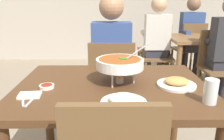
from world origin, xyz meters
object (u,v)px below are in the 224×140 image
object	(u,v)px
rice_plate	(124,101)
patron_bg_middle	(157,37)
chair_bg_right	(190,46)
chair_bg_middle	(158,51)
diner_main	(111,56)
appetizer_plate	(176,83)
drink_glass	(211,93)
chair_bg_window	(157,46)
chair_bg_left	(218,62)
dining_table_main	(112,101)
sauce_dish	(47,86)
chair_diner_main	(111,81)
curry_bowl	(120,64)
dining_table_far	(203,46)
patron_bg_right	(192,32)

from	to	relation	value
rice_plate	patron_bg_middle	size ratio (longest dim) A/B	0.18
chair_bg_right	chair_bg_middle	bearing A→B (deg)	-148.09
diner_main	appetizer_plate	bearing A→B (deg)	-63.21
chair_bg_middle	patron_bg_middle	size ratio (longest dim) A/B	0.69
drink_glass	chair_bg_window	bearing A→B (deg)	83.88
chair_bg_left	chair_bg_right	distance (m)	1.04
dining_table_main	diner_main	world-z (taller)	diner_main
dining_table_main	diner_main	distance (m)	0.77
dining_table_main	chair_bg_middle	distance (m)	2.16
sauce_dish	chair_bg_window	size ratio (longest dim) A/B	0.10
chair_diner_main	dining_table_main	bearing A→B (deg)	-90.00
dining_table_main	drink_glass	world-z (taller)	drink_glass
curry_bowl	dining_table_far	distance (m)	2.30
dining_table_far	chair_bg_window	size ratio (longest dim) A/B	1.11
chair_bg_left	patron_bg_right	distance (m)	1.06
chair_bg_window	patron_bg_right	bearing A→B (deg)	-2.89
chair_diner_main	rice_plate	distance (m)	1.05
sauce_dish	drink_glass	xyz separation A→B (m)	(0.90, -0.22, 0.05)
diner_main	rice_plate	xyz separation A→B (m)	(0.06, -1.04, 0.02)
chair_diner_main	diner_main	size ratio (longest dim) A/B	0.69
chair_bg_left	chair_bg_middle	world-z (taller)	same
chair_diner_main	chair_bg_window	distance (m)	1.90
curry_bowl	patron_bg_middle	size ratio (longest dim) A/B	0.25
appetizer_plate	chair_bg_middle	xyz separation A→B (m)	(0.32, 2.06, -0.26)
diner_main	chair_bg_middle	distance (m)	1.48
drink_glass	chair_bg_left	xyz separation A→B (m)	(0.84, 1.66, -0.30)
dining_table_far	patron_bg_right	world-z (taller)	patron_bg_right
diner_main	chair_bg_right	bearing A→B (deg)	50.97
appetizer_plate	chair_bg_right	distance (m)	2.65
chair_diner_main	dining_table_far	xyz separation A→B (m)	(1.35, 1.17, 0.11)
patron_bg_right	chair_bg_middle	bearing A→B (deg)	-148.35
patron_bg_right	patron_bg_middle	bearing A→B (deg)	-145.67
curry_bowl	diner_main	bearing A→B (deg)	93.77
diner_main	patron_bg_middle	size ratio (longest dim) A/B	1.00
dining_table_far	chair_bg_left	distance (m)	0.52
appetizer_plate	sauce_dish	xyz separation A→B (m)	(-0.80, -0.03, -0.01)
patron_bg_middle	patron_bg_right	bearing A→B (deg)	34.33
sauce_dish	drink_glass	bearing A→B (deg)	-13.48
rice_plate	chair_bg_window	distance (m)	2.85
diner_main	curry_bowl	size ratio (longest dim) A/B	3.94
rice_plate	chair_bg_right	distance (m)	3.02
chair_diner_main	sauce_dish	distance (m)	0.91
chair_bg_left	drink_glass	bearing A→B (deg)	-116.90
chair_diner_main	rice_plate	bearing A→B (deg)	-86.85
rice_plate	dining_table_far	size ratio (longest dim) A/B	0.24
dining_table_main	drink_glass	bearing A→B (deg)	-28.40
dining_table_main	patron_bg_middle	world-z (taller)	patron_bg_middle
rice_plate	dining_table_main	bearing A→B (deg)	101.13
rice_plate	patron_bg_middle	bearing A→B (deg)	74.65
chair_diner_main	patron_bg_middle	xyz separation A→B (m)	(0.67, 1.23, 0.24)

